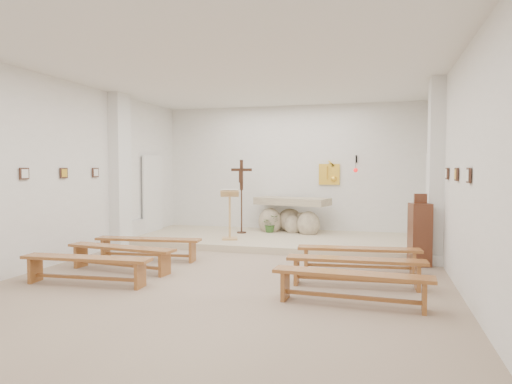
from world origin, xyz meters
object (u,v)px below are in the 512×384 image
(lectern, at_px, (230,214))
(bench_left_front, at_px, (148,244))
(bench_left_second, at_px, (121,253))
(bench_left_third, at_px, (86,264))
(altar, at_px, (291,218))
(bench_right_second, at_px, (356,265))
(bench_right_third, at_px, (352,281))
(crucifix_stand, at_px, (241,191))
(donation_pedestal, at_px, (420,234))
(bench_right_front, at_px, (359,254))

(lectern, height_order, bench_left_front, lectern)
(bench_left_second, xyz_separation_m, bench_left_third, (0.00, -0.98, 0.00))
(altar, relative_size, bench_left_third, 0.97)
(bench_right_second, height_order, bench_left_third, same)
(bench_left_front, relative_size, bench_right_third, 1.00)
(crucifix_stand, height_order, bench_right_third, crucifix_stand)
(crucifix_stand, distance_m, bench_left_second, 4.29)
(lectern, relative_size, bench_left_second, 0.56)
(crucifix_stand, height_order, bench_left_second, crucifix_stand)
(altar, distance_m, bench_left_second, 5.08)
(altar, relative_size, donation_pedestal, 1.52)
(crucifix_stand, relative_size, bench_right_second, 0.89)
(lectern, relative_size, bench_right_second, 0.56)
(bench_left_front, distance_m, bench_right_front, 4.04)
(bench_right_second, bearing_deg, bench_left_front, 163.37)
(altar, height_order, bench_left_third, altar)
(lectern, relative_size, bench_left_third, 0.56)
(bench_left_second, height_order, bench_right_second, same)
(bench_left_second, height_order, bench_right_third, same)
(altar, height_order, bench_right_third, altar)
(donation_pedestal, bearing_deg, lectern, 151.50)
(bench_right_front, xyz_separation_m, bench_left_second, (-4.04, -0.98, 0.00))
(bench_right_front, bearing_deg, crucifix_stand, 128.97)
(lectern, distance_m, donation_pedestal, 4.25)
(donation_pedestal, relative_size, bench_right_front, 0.64)
(bench_right_third, bearing_deg, bench_left_third, -176.99)
(lectern, relative_size, bench_right_third, 0.56)
(lectern, height_order, donation_pedestal, donation_pedestal)
(altar, xyz_separation_m, bench_left_front, (-2.16, -3.62, -0.20))
(bench_right_front, bearing_deg, bench_right_second, -95.78)
(bench_right_second, bearing_deg, crucifix_stand, 123.99)
(donation_pedestal, bearing_deg, bench_right_second, -132.86)
(bench_right_third, bearing_deg, bench_left_second, 169.40)
(lectern, xyz_separation_m, bench_left_third, (-1.01, -3.97, -0.40))
(crucifix_stand, xyz_separation_m, bench_left_third, (-0.96, -5.06, -0.90))
(altar, distance_m, lectern, 1.99)
(crucifix_stand, height_order, donation_pedestal, crucifix_stand)
(bench_left_front, bearing_deg, bench_right_second, -19.46)
(bench_left_third, distance_m, bench_right_third, 4.04)
(bench_left_front, distance_m, bench_right_third, 4.49)
(bench_right_second, relative_size, bench_left_third, 1.00)
(lectern, height_order, bench_left_third, lectern)
(crucifix_stand, bearing_deg, donation_pedestal, -19.63)
(lectern, xyz_separation_m, bench_right_front, (3.03, -2.02, -0.40))
(bench_right_second, distance_m, bench_left_third, 4.16)
(bench_left_second, bearing_deg, bench_right_third, -6.97)
(altar, height_order, lectern, lectern)
(bench_left_third, height_order, bench_right_third, same)
(altar, xyz_separation_m, bench_right_second, (1.88, -4.60, -0.20))
(lectern, height_order, bench_left_second, lectern)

